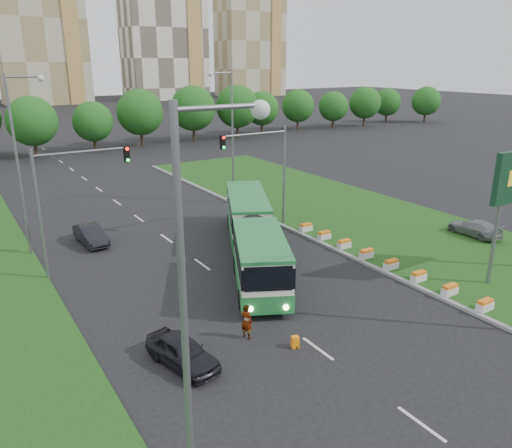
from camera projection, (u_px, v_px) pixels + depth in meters
ground at (293, 287)px, 29.54m from camera, size 360.00×360.00×0.00m
grass_median at (360, 217)px, 42.56m from camera, size 14.00×60.00×0.15m
median_kerb at (294, 231)px, 39.02m from camera, size 0.30×60.00×0.18m
lane_markings at (131, 213)px, 44.06m from camera, size 0.20×100.00×0.01m
flower_planters at (378, 259)px, 32.58m from camera, size 1.10×15.90×0.60m
traffic_mast_median at (267, 162)px, 38.34m from camera, size 5.76×0.32×8.00m
traffic_mast_left at (66, 191)px, 29.81m from camera, size 5.76×0.32×8.00m
street_lamps at (173, 164)px, 34.17m from camera, size 36.00×60.00×12.00m
tree_line at (135, 117)px, 77.37m from camera, size 120.00×8.00×9.00m
apartment_tower_ceast at (38, 18)px, 149.77m from camera, size 25.00×15.00×50.00m
apartment_tower_east at (163, 28)px, 170.63m from camera, size 27.00×15.00×47.00m
midrise_east at (250, 41)px, 189.55m from camera, size 24.00×14.00×40.00m
articulated_bus at (247, 234)px, 33.24m from camera, size 2.75×17.62×2.90m
car_left_near at (182, 352)px, 21.75m from camera, size 2.43×4.19×1.34m
car_left_far at (91, 235)px, 36.37m from camera, size 1.70×4.25×1.38m
car_median at (474, 228)px, 37.69m from camera, size 1.72×4.16×1.20m
pedestrian at (247, 321)px, 23.87m from camera, size 0.63×0.75×1.76m
shopping_trolley at (295, 342)px, 23.21m from camera, size 0.33×0.35×0.57m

